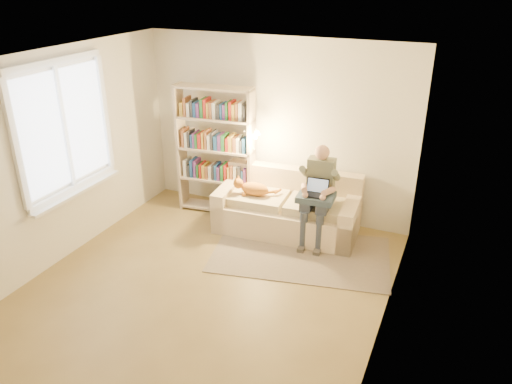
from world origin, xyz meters
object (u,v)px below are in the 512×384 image
at_px(sofa, 288,210).
at_px(cat, 253,188).
at_px(laptop, 313,190).
at_px(bookshelf, 216,144).
at_px(person, 318,189).

height_order(sofa, cat, sofa).
bearing_deg(laptop, cat, 171.60).
distance_m(laptop, bookshelf, 1.68).
distance_m(person, cat, 0.93).
distance_m(sofa, bookshelf, 1.43).
relative_size(laptop, bookshelf, 0.16).
bearing_deg(person, sofa, 161.62).
bearing_deg(sofa, cat, -165.20).
distance_m(person, bookshelf, 1.71).
distance_m(person, laptop, 0.12).
distance_m(cat, laptop, 0.89).
xyz_separation_m(cat, bookshelf, (-0.74, 0.32, 0.44)).
height_order(person, laptop, person).
xyz_separation_m(sofa, person, (0.46, -0.12, 0.46)).
bearing_deg(cat, laptop, -8.40).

